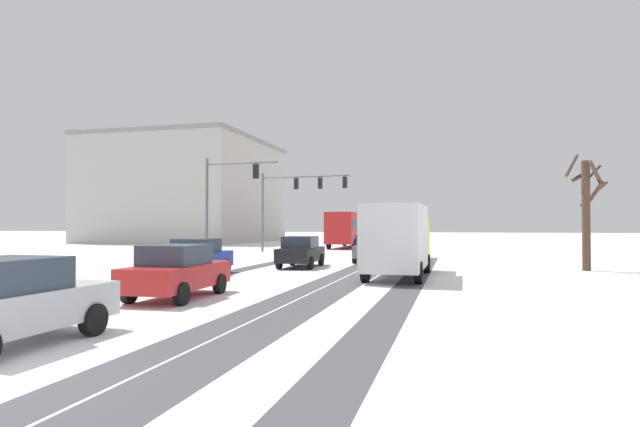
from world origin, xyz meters
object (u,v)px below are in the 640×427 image
at_px(bare_tree_sidewalk_mid, 587,208).
at_px(office_building_far_left_block, 189,192).
at_px(car_grey_lead, 371,248).
at_px(car_red_fourth, 177,271).
at_px(car_blue_third, 198,257).
at_px(traffic_signal_far_left, 297,193).
at_px(bus_oncoming, 349,227).
at_px(car_black_second, 301,252).
at_px(car_silver_fifth, 6,302).
at_px(box_truck_delivery, 399,239).
at_px(traffic_signal_near_left, 225,191).

height_order(bare_tree_sidewalk_mid, office_building_far_left_block, office_building_far_left_block).
bearing_deg(car_grey_lead, car_red_fourth, -101.07).
relative_size(car_grey_lead, car_blue_third, 1.00).
distance_m(traffic_signal_far_left, bare_tree_sidewalk_mid, 22.63).
bearing_deg(bus_oncoming, car_black_second, -84.63).
relative_size(car_silver_fifth, office_building_far_left_block, 0.19).
relative_size(car_black_second, car_silver_fifth, 1.01).
height_order(car_blue_third, box_truck_delivery, box_truck_delivery).
bearing_deg(bus_oncoming, car_blue_third, -91.40).
xyz_separation_m(box_truck_delivery, office_building_far_left_block, (-31.79, 39.95, 4.99)).
xyz_separation_m(car_silver_fifth, box_truck_delivery, (5.53, 14.58, 0.82)).
bearing_deg(car_blue_third, bus_oncoming, 88.60).
xyz_separation_m(car_black_second, bus_oncoming, (-2.28, 24.32, 1.18)).
bearing_deg(car_silver_fifth, office_building_far_left_block, 115.71).
bearing_deg(bus_oncoming, bare_tree_sidewalk_mid, -54.48).
bearing_deg(bare_tree_sidewalk_mid, office_building_far_left_block, 139.37).
height_order(car_black_second, office_building_far_left_block, office_building_far_left_block).
bearing_deg(bus_oncoming, box_truck_delivery, -74.55).
bearing_deg(bus_oncoming, car_red_fourth, -86.88).
relative_size(car_grey_lead, car_red_fourth, 1.01).
distance_m(traffic_signal_near_left, car_blue_third, 11.03).
xyz_separation_m(bus_oncoming, office_building_far_left_block, (-24.00, 11.75, 4.63)).
height_order(car_grey_lead, car_black_second, same).
bearing_deg(car_red_fourth, box_truck_delivery, 54.44).
bearing_deg(car_red_fourth, bare_tree_sidewalk_mid, 43.39).
xyz_separation_m(car_grey_lead, car_silver_fifth, (-2.98, -23.12, 0.00)).
relative_size(car_silver_fifth, bare_tree_sidewalk_mid, 0.72).
bearing_deg(car_blue_third, traffic_signal_far_left, 94.62).
bearing_deg(car_silver_fifth, traffic_signal_near_left, 105.40).
bearing_deg(car_grey_lead, box_truck_delivery, -73.36).
height_order(car_black_second, car_blue_third, same).
bearing_deg(bare_tree_sidewalk_mid, car_blue_third, -157.47).
bearing_deg(car_red_fourth, car_grey_lead, 78.93).
distance_m(car_black_second, car_blue_third, 6.31).
height_order(car_red_fourth, bare_tree_sidewalk_mid, bare_tree_sidewalk_mid).
bearing_deg(car_grey_lead, bus_oncoming, 104.92).
relative_size(traffic_signal_near_left, car_blue_third, 1.55).
distance_m(car_black_second, bus_oncoming, 24.45).
height_order(traffic_signal_near_left, car_red_fourth, traffic_signal_near_left).
bearing_deg(bus_oncoming, traffic_signal_near_left, -101.40).
relative_size(traffic_signal_far_left, bare_tree_sidewalk_mid, 1.31).
relative_size(car_grey_lead, car_black_second, 1.00).
relative_size(car_blue_third, car_silver_fifth, 1.01).
distance_m(car_red_fourth, box_truck_delivery, 10.02).
relative_size(car_red_fourth, car_silver_fifth, 1.00).
distance_m(car_red_fourth, office_building_far_left_block, 54.95).
distance_m(car_blue_third, bare_tree_sidewalk_mid, 18.55).
bearing_deg(traffic_signal_near_left, bare_tree_sidewalk_mid, -8.00).
bearing_deg(traffic_signal_near_left, car_red_fourth, -69.85).
bearing_deg(box_truck_delivery, office_building_far_left_block, 128.51).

